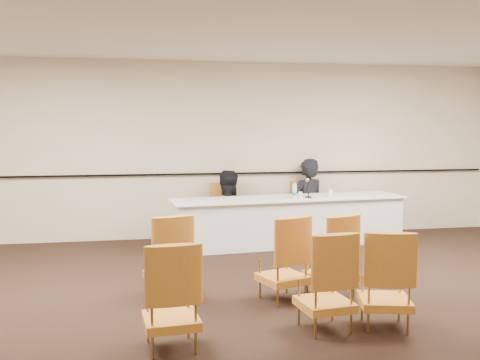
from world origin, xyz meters
The scene contains 20 objects.
floor centered at (0.00, 0.00, 0.00)m, with size 10.00×10.00×0.00m, color black.
ceiling centered at (0.00, 0.00, 3.00)m, with size 10.00×10.00×0.00m, color silver.
wall_back centered at (0.00, 4.00, 1.50)m, with size 10.00×0.04×3.00m, color beige.
wall_rail centered at (0.00, 3.96, 1.10)m, with size 9.80×0.04×0.03m, color black.
panel_table centered at (1.01, 3.18, 0.38)m, with size 3.81×0.88×0.76m, color white, non-canonical shape.
panelist_main centered at (1.50, 3.79, 0.45)m, with size 0.66×0.43×1.81m, color black.
panelist_main_chair centered at (1.50, 3.79, 0.47)m, with size 0.50×0.50×0.95m, color #C07122, non-canonical shape.
panelist_second centered at (0.05, 3.66, 0.34)m, with size 0.82×0.64×1.69m, color black.
panelist_second_chair centered at (0.05, 3.66, 0.47)m, with size 0.50×0.50×0.95m, color #C07122, non-canonical shape.
papers centered at (1.36, 3.13, 0.77)m, with size 0.30×0.22×0.00m, color white.
microphone centered at (1.29, 3.08, 0.92)m, with size 0.11×0.22×0.31m, color black, non-canonical shape.
water_bottle centered at (1.07, 3.11, 0.89)m, with size 0.08×0.08×0.25m, color teal, non-canonical shape.
drinking_glass centered at (1.17, 3.11, 0.81)m, with size 0.06×0.06×0.10m, color white.
coffee_cup centered at (1.70, 3.17, 0.83)m, with size 0.08×0.08×0.12m, color white.
aud_chair_front_left centered at (-1.06, 0.77, 0.47)m, with size 0.50×0.50×0.95m, color #C07122, non-canonical shape.
aud_chair_front_mid centered at (0.18, 0.46, 0.47)m, with size 0.50×0.50×0.95m, color #C07122, non-canonical shape.
aud_chair_front_right centered at (0.73, 0.47, 0.47)m, with size 0.50×0.50×0.95m, color #C07122, non-canonical shape.
aud_chair_back_left centered at (-1.10, -0.61, 0.47)m, with size 0.50×0.50×0.95m, color #C07122, non-canonical shape.
aud_chair_back_mid centered at (0.34, -0.44, 0.47)m, with size 0.50×0.50×0.95m, color #C07122, non-canonical shape.
aud_chair_back_right centered at (0.93, -0.47, 0.47)m, with size 0.50×0.50×0.95m, color #C07122, non-canonical shape.
Camera 1 is at (-1.31, -5.08, 1.90)m, focal length 40.00 mm.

